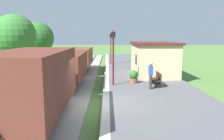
# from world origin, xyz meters

# --- Properties ---
(ground_plane) EXTENTS (160.00, 160.00, 0.00)m
(ground_plane) POSITION_xyz_m (0.00, 0.00, 0.00)
(ground_plane) COLOR #517A38
(platform_slab) EXTENTS (6.00, 60.00, 0.25)m
(platform_slab) POSITION_xyz_m (3.20, 0.00, 0.12)
(platform_slab) COLOR #565659
(platform_slab) RESTS_ON ground
(platform_edge_stripe) EXTENTS (0.36, 60.00, 0.01)m
(platform_edge_stripe) POSITION_xyz_m (0.40, 0.00, 0.25)
(platform_edge_stripe) COLOR silver
(platform_edge_stripe) RESTS_ON platform_slab
(track_ballast) EXTENTS (3.80, 60.00, 0.12)m
(track_ballast) POSITION_xyz_m (-2.40, 0.00, 0.06)
(track_ballast) COLOR #9E9389
(track_ballast) RESTS_ON ground
(rail_near) EXTENTS (0.07, 60.00, 0.14)m
(rail_near) POSITION_xyz_m (-1.68, 0.00, 0.19)
(rail_near) COLOR slate
(rail_near) RESTS_ON track_ballast
(rail_far) EXTENTS (0.07, 60.00, 0.14)m
(rail_far) POSITION_xyz_m (-3.12, 0.00, 0.19)
(rail_far) COLOR slate
(rail_far) RESTS_ON track_ballast
(freight_train) EXTENTS (2.50, 19.40, 2.72)m
(freight_train) POSITION_xyz_m (-2.40, 3.71, 1.51)
(freight_train) COLOR brown
(freight_train) RESTS_ON rail_near
(station_hut) EXTENTS (3.50, 5.80, 2.78)m
(station_hut) POSITION_xyz_m (4.40, 8.16, 1.65)
(station_hut) COLOR beige
(station_hut) RESTS_ON platform_slab
(bench_near_hut) EXTENTS (0.42, 1.50, 0.91)m
(bench_near_hut) POSITION_xyz_m (3.75, 3.65, 0.72)
(bench_near_hut) COLOR #422819
(bench_near_hut) RESTS_ON platform_slab
(bench_down_platform) EXTENTS (0.42, 1.50, 0.91)m
(bench_down_platform) POSITION_xyz_m (3.75, 13.61, 0.72)
(bench_down_platform) COLOR #422819
(bench_down_platform) RESTS_ON platform_slab
(person_waiting) EXTENTS (0.26, 0.39, 1.71)m
(person_waiting) POSITION_xyz_m (3.18, 2.85, 1.18)
(person_waiting) COLOR #38332D
(person_waiting) RESTS_ON platform_slab
(potted_planter) EXTENTS (0.64, 0.64, 0.92)m
(potted_planter) POSITION_xyz_m (2.32, 4.62, 0.72)
(potted_planter) COLOR brown
(potted_planter) RESTS_ON platform_slab
(lamp_post_near) EXTENTS (0.28, 0.28, 3.70)m
(lamp_post_near) POSITION_xyz_m (0.87, 3.99, 2.80)
(lamp_post_near) COLOR #591414
(lamp_post_near) RESTS_ON platform_slab
(lamp_post_far) EXTENTS (0.28, 0.28, 3.70)m
(lamp_post_far) POSITION_xyz_m (0.87, 15.66, 2.80)
(lamp_post_far) COLOR #591414
(lamp_post_far) RESTS_ON platform_slab
(tree_trackside_far) EXTENTS (3.88, 3.88, 5.56)m
(tree_trackside_far) POSITION_xyz_m (-8.11, 10.18, 3.61)
(tree_trackside_far) COLOR #4C3823
(tree_trackside_far) RESTS_ON ground
(tree_field_left) EXTENTS (4.02, 4.02, 5.33)m
(tree_field_left) POSITION_xyz_m (-8.31, 17.54, 3.32)
(tree_field_left) COLOR #4C3823
(tree_field_left) RESTS_ON ground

